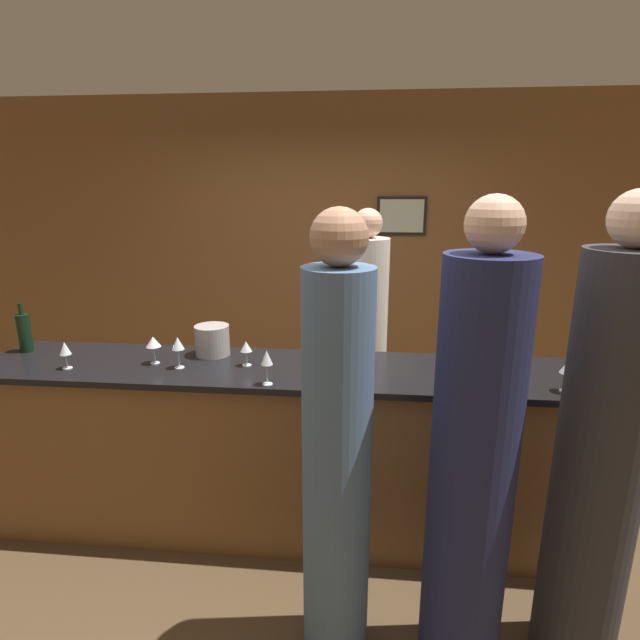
{
  "coord_description": "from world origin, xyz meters",
  "views": [
    {
      "loc": [
        0.43,
        -2.59,
        2.02
      ],
      "look_at": [
        0.17,
        0.1,
        1.28
      ],
      "focal_mm": 28.0,
      "sensor_mm": 36.0,
      "label": 1
    }
  ],
  "objects": [
    {
      "name": "guest_2",
      "position": [
        1.37,
        -0.72,
        0.94
      ],
      "size": [
        0.34,
        0.34,
        2.01
      ],
      "color": "#2D2D33",
      "rests_on": "ground_plane"
    },
    {
      "name": "ice_bucket",
      "position": [
        -0.48,
        0.17,
        1.12
      ],
      "size": [
        0.2,
        0.2,
        0.18
      ],
      "color": "#9E9993",
      "rests_on": "bar_counter"
    },
    {
      "name": "wine_bottle_1",
      "position": [
        0.96,
        -0.08,
        1.15
      ],
      "size": [
        0.07,
        0.07,
        0.3
      ],
      "color": "#19381E",
      "rests_on": "bar_counter"
    },
    {
      "name": "wine_glass_2",
      "position": [
        -0.6,
        -0.07,
        1.17
      ],
      "size": [
        0.07,
        0.07,
        0.18
      ],
      "color": "silver",
      "rests_on": "bar_counter"
    },
    {
      "name": "wine_glass_1",
      "position": [
        -0.76,
        -0.02,
        1.16
      ],
      "size": [
        0.08,
        0.08,
        0.16
      ],
      "color": "silver",
      "rests_on": "bar_counter"
    },
    {
      "name": "bartender",
      "position": [
        0.42,
        0.69,
        0.88
      ],
      "size": [
        0.3,
        0.3,
        1.88
      ],
      "rotation": [
        0.0,
        0.0,
        3.14
      ],
      "color": "silver",
      "rests_on": "ground_plane"
    },
    {
      "name": "ground_plane",
      "position": [
        0.0,
        0.0,
        0.0
      ],
      "size": [
        14.0,
        14.0,
        0.0
      ],
      "primitive_type": "plane",
      "color": "#4C3823"
    },
    {
      "name": "wine_glass_3",
      "position": [
        -0.07,
        -0.26,
        1.17
      ],
      "size": [
        0.06,
        0.06,
        0.18
      ],
      "color": "silver",
      "rests_on": "bar_counter"
    },
    {
      "name": "bar_counter",
      "position": [
        0.0,
        0.0,
        0.52
      ],
      "size": [
        3.53,
        0.64,
        1.03
      ],
      "color": "brown",
      "rests_on": "ground_plane"
    },
    {
      "name": "wine_glass_0",
      "position": [
        -0.24,
        -0.0,
        1.14
      ],
      "size": [
        0.07,
        0.07,
        0.14
      ],
      "color": "silver",
      "rests_on": "bar_counter"
    },
    {
      "name": "guest_1",
      "position": [
        0.32,
        -0.76,
        0.93
      ],
      "size": [
        0.29,
        0.29,
        1.94
      ],
      "color": "#4C6B93",
      "rests_on": "ground_plane"
    },
    {
      "name": "wine_glass_4",
      "position": [
        -1.21,
        -0.14,
        1.15
      ],
      "size": [
        0.06,
        0.06,
        0.15
      ],
      "color": "silver",
      "rests_on": "bar_counter"
    },
    {
      "name": "wine_bottle_0",
      "position": [
        -1.63,
        0.11,
        1.16
      ],
      "size": [
        0.08,
        0.08,
        0.3
      ],
      "color": "black",
      "rests_on": "bar_counter"
    },
    {
      "name": "back_wall",
      "position": [
        0.0,
        2.07,
        1.4
      ],
      "size": [
        8.0,
        0.08,
        2.8
      ],
      "color": "brown",
      "rests_on": "ground_plane"
    },
    {
      "name": "guest_0",
      "position": [
        0.86,
        -0.79,
        0.93
      ],
      "size": [
        0.34,
        0.34,
        1.99
      ],
      "color": "#1E234C",
      "rests_on": "ground_plane"
    },
    {
      "name": "wine_glass_5",
      "position": [
        1.41,
        -0.2,
        1.16
      ],
      "size": [
        0.08,
        0.08,
        0.16
      ],
      "color": "silver",
      "rests_on": "bar_counter"
    }
  ]
}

